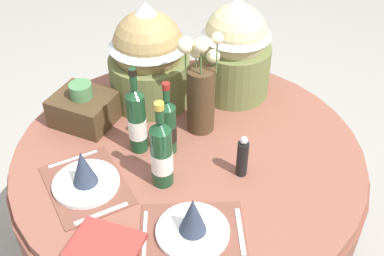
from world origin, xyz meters
The scene contains 12 objects.
dining_table centered at (0.00, 0.00, 0.61)m, with size 1.39×1.39×0.75m.
place_setting_left centered at (-0.25, -0.33, 0.80)m, with size 0.43×0.41×0.16m.
place_setting_right centered at (0.19, -0.37, 0.80)m, with size 0.42×0.38×0.16m.
flower_vase centered at (-0.01, 0.14, 0.93)m, with size 0.16×0.14×0.45m.
wine_bottle_left centered at (-0.07, -0.04, 0.87)m, with size 0.07×0.07×0.31m.
wine_bottle_centre centered at (-0.18, -0.08, 0.89)m, with size 0.07×0.07×0.37m.
wine_bottle_right centered at (-0.01, -0.20, 0.89)m, with size 0.08×0.08×0.35m.
pepper_mill centered at (0.23, -0.04, 0.83)m, with size 0.04×0.04×0.17m.
book_on_table centered at (-0.04, -0.54, 0.76)m, with size 0.22×0.17×0.02m, color #99332D.
gift_tub_back_left centered at (-0.29, 0.24, 0.99)m, with size 0.35×0.35×0.46m.
gift_tub_back_centre centered at (0.02, 0.45, 0.99)m, with size 0.32×0.32×0.46m.
woven_basket_side_left centered at (-0.47, -0.02, 0.82)m, with size 0.24×0.20×0.19m.
Camera 1 is at (0.59, -1.27, 1.98)m, focal length 44.31 mm.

